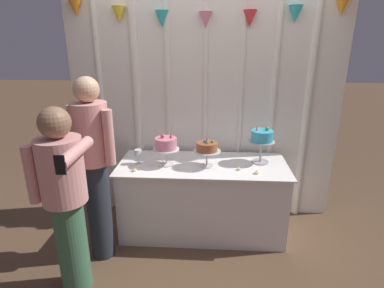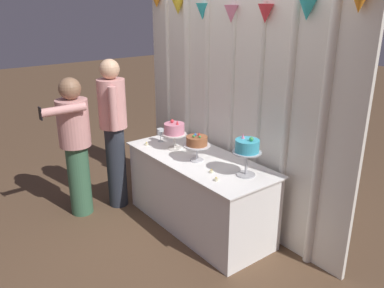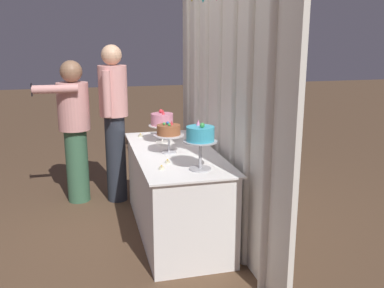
{
  "view_description": "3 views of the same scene",
  "coord_description": "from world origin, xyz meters",
  "views": [
    {
      "loc": [
        0.07,
        -2.8,
        1.98
      ],
      "look_at": [
        -0.12,
        0.25,
        0.93
      ],
      "focal_mm": 29.14,
      "sensor_mm": 36.0,
      "label": 1
    },
    {
      "loc": [
        2.88,
        -2.2,
        2.26
      ],
      "look_at": [
        -0.06,
        0.06,
        0.91
      ],
      "focal_mm": 37.17,
      "sensor_mm": 36.0,
      "label": 2
    },
    {
      "loc": [
        3.66,
        -0.67,
        1.77
      ],
      "look_at": [
        0.05,
        0.25,
        0.84
      ],
      "focal_mm": 40.51,
      "sensor_mm": 36.0,
      "label": 3
    }
  ],
  "objects": [
    {
      "name": "draped_curtain",
      "position": [
        -0.01,
        0.53,
        1.35
      ],
      "size": [
        2.89,
        0.15,
        2.62
      ],
      "color": "white",
      "rests_on": "ground_plane"
    },
    {
      "name": "guest_man_pink_jacket",
      "position": [
        -0.93,
        -0.36,
        0.94
      ],
      "size": [
        0.44,
        0.39,
        1.68
      ],
      "color": "#282D38",
      "rests_on": "ground_plane"
    },
    {
      "name": "tealight_near_left",
      "position": [
        0.35,
        -0.03,
        0.78
      ],
      "size": [
        0.04,
        0.04,
        0.04
      ],
      "color": "beige",
      "rests_on": "cake_table"
    },
    {
      "name": "tealight_near_right",
      "position": [
        0.51,
        -0.11,
        0.78
      ],
      "size": [
        0.04,
        0.04,
        0.04
      ],
      "color": "beige",
      "rests_on": "cake_table"
    },
    {
      "name": "cake_display_rightmost",
      "position": [
        0.58,
        0.18,
        1.03
      ],
      "size": [
        0.26,
        0.26,
        0.38
      ],
      "color": "#B2B2B7",
      "rests_on": "cake_table"
    },
    {
      "name": "wine_glass",
      "position": [
        -0.65,
        0.06,
        0.88
      ],
      "size": [
        0.07,
        0.07,
        0.15
      ],
      "color": "silver",
      "rests_on": "cake_table"
    },
    {
      "name": "tealight_far_left",
      "position": [
        -0.64,
        -0.12,
        0.78
      ],
      "size": [
        0.05,
        0.05,
        0.04
      ],
      "color": "beige",
      "rests_on": "cake_table"
    },
    {
      "name": "ground_plane",
      "position": [
        0.0,
        0.0,
        0.0
      ],
      "size": [
        24.0,
        24.0,
        0.0
      ],
      "primitive_type": "plane",
      "color": "brown"
    },
    {
      "name": "cake_display_center",
      "position": [
        0.04,
        0.04,
        0.96
      ],
      "size": [
        0.27,
        0.27,
        0.29
      ],
      "color": "silver",
      "rests_on": "cake_table"
    },
    {
      "name": "cake_table",
      "position": [
        0.0,
        0.1,
        0.38
      ],
      "size": [
        1.7,
        0.72,
        0.77
      ],
      "color": "white",
      "rests_on": "ground_plane"
    },
    {
      "name": "guest_man_dark_suit",
      "position": [
        -1.01,
        -0.78,
        0.84
      ],
      "size": [
        0.48,
        0.59,
        1.53
      ],
      "color": "#3D6B4C",
      "rests_on": "ground_plane"
    },
    {
      "name": "cake_display_leftmost",
      "position": [
        -0.36,
        0.05,
        0.98
      ],
      "size": [
        0.26,
        0.26,
        0.33
      ],
      "color": "silver",
      "rests_on": "cake_table"
    }
  ]
}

